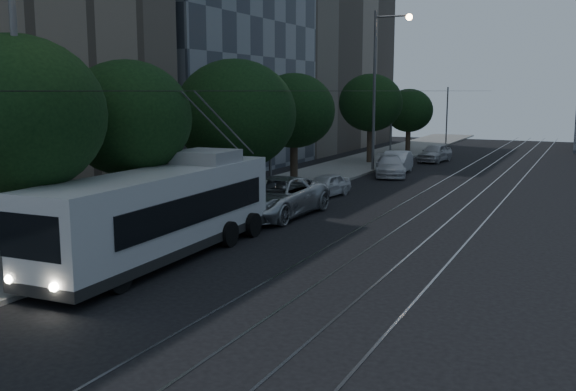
% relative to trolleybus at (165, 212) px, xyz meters
% --- Properties ---
extents(ground, '(120.00, 120.00, 0.00)m').
position_rel_trolleybus_xyz_m(ground, '(4.10, 0.11, -1.59)').
color(ground, black).
rests_on(ground, ground).
extents(sidewalk, '(5.00, 90.00, 0.15)m').
position_rel_trolleybus_xyz_m(sidewalk, '(-3.40, 20.11, -1.51)').
color(sidewalk, slate).
rests_on(sidewalk, ground).
extents(tram_rails, '(4.52, 90.00, 0.02)m').
position_rel_trolleybus_xyz_m(tram_rails, '(6.60, 20.11, -1.58)').
color(tram_rails, gray).
rests_on(tram_rails, ground).
extents(overhead_wires, '(2.23, 90.00, 6.00)m').
position_rel_trolleybus_xyz_m(overhead_wires, '(-0.87, 20.11, 1.88)').
color(overhead_wires, black).
rests_on(overhead_wires, ground).
extents(trolleybus, '(2.83, 11.60, 5.63)m').
position_rel_trolleybus_xyz_m(trolleybus, '(0.00, 0.00, 0.00)').
color(trolleybus, silver).
rests_on(trolleybus, ground).
extents(pickup_silver, '(3.10, 6.40, 1.75)m').
position_rel_trolleybus_xyz_m(pickup_silver, '(0.09, 8.11, -0.71)').
color(pickup_silver, '#B6BABE').
rests_on(pickup_silver, ground).
extents(car_white_a, '(1.98, 3.79, 1.23)m').
position_rel_trolleybus_xyz_m(car_white_a, '(0.03, 14.14, -0.97)').
color(car_white_a, silver).
rests_on(car_white_a, ground).
extents(car_white_b, '(3.30, 5.07, 1.37)m').
position_rel_trolleybus_xyz_m(car_white_b, '(0.71, 23.73, -0.90)').
color(car_white_b, silver).
rests_on(car_white_b, ground).
extents(car_white_c, '(2.10, 4.79, 1.53)m').
position_rel_trolleybus_xyz_m(car_white_c, '(0.69, 25.27, -0.82)').
color(car_white_c, silver).
rests_on(car_white_c, ground).
extents(car_white_d, '(2.21, 4.42, 1.44)m').
position_rel_trolleybus_xyz_m(car_white_d, '(1.40, 33.69, -0.87)').
color(car_white_d, '#BBBBBF').
rests_on(car_white_d, ground).
extents(tree_0, '(5.22, 5.22, 7.25)m').
position_rel_trolleybus_xyz_m(tree_0, '(-2.40, -3.76, 3.30)').
color(tree_0, black).
rests_on(tree_0, ground).
extents(tree_1, '(4.64, 4.64, 6.72)m').
position_rel_trolleybus_xyz_m(tree_1, '(-2.40, 1.20, 3.03)').
color(tree_1, black).
rests_on(tree_1, ground).
extents(tree_2, '(5.73, 5.73, 7.09)m').
position_rel_trolleybus_xyz_m(tree_2, '(-2.40, 8.89, 2.91)').
color(tree_2, black).
rests_on(tree_2, ground).
extents(tree_3, '(4.72, 4.72, 6.61)m').
position_rel_trolleybus_xyz_m(tree_3, '(-2.75, 16.11, 2.88)').
color(tree_3, black).
rests_on(tree_3, ground).
extents(tree_4, '(4.88, 4.88, 6.90)m').
position_rel_trolleybus_xyz_m(tree_4, '(-2.85, 30.11, 3.10)').
color(tree_4, black).
rests_on(tree_4, ground).
extents(tree_5, '(4.28, 4.28, 5.80)m').
position_rel_trolleybus_xyz_m(tree_5, '(-2.40, 39.61, 2.26)').
color(tree_5, black).
rests_on(tree_5, ground).
extents(streetlamp_near, '(2.42, 0.44, 10.02)m').
position_rel_trolleybus_xyz_m(streetlamp_near, '(-1.29, -4.25, 4.45)').
color(streetlamp_near, '#57585A').
rests_on(streetlamp_near, ground).
extents(streetlamp_far, '(2.62, 0.44, 10.97)m').
position_rel_trolleybus_xyz_m(streetlamp_far, '(-0.67, 25.60, 4.96)').
color(streetlamp_far, '#57585A').
rests_on(streetlamp_far, ground).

